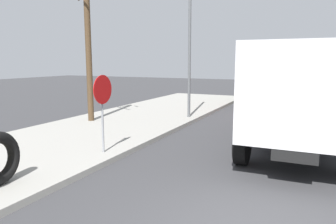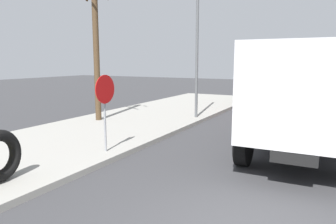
# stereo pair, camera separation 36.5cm
# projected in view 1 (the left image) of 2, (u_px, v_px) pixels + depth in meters

# --- Properties ---
(stop_sign) EXTENTS (0.76, 0.08, 2.07)m
(stop_sign) POSITION_uv_depth(u_px,v_px,m) (103.00, 99.00, 8.31)
(stop_sign) COLOR gray
(stop_sign) RESTS_ON sidewalk_curb
(dump_truck_gray) EXTENTS (7.06, 2.94, 3.00)m
(dump_truck_gray) POSITION_uv_depth(u_px,v_px,m) (301.00, 95.00, 9.18)
(dump_truck_gray) COLOR slate
(dump_truck_gray) RESTS_ON ground
(dump_truck_green) EXTENTS (7.10, 3.05, 3.00)m
(dump_truck_green) POSITION_uv_depth(u_px,v_px,m) (286.00, 78.00, 18.50)
(dump_truck_green) COLOR #237033
(dump_truck_green) RESTS_ON ground
(bare_tree) EXTENTS (1.34, 1.19, 5.75)m
(bare_tree) POSITION_uv_depth(u_px,v_px,m) (88.00, 45.00, 12.59)
(bare_tree) COLOR #4C3823
(bare_tree) RESTS_ON sidewalk_curb
(street_light_pole) EXTENTS (0.12, 0.12, 6.57)m
(street_light_pole) POSITION_uv_depth(u_px,v_px,m) (190.00, 40.00, 13.39)
(street_light_pole) COLOR #595B5E
(street_light_pole) RESTS_ON sidewalk_curb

